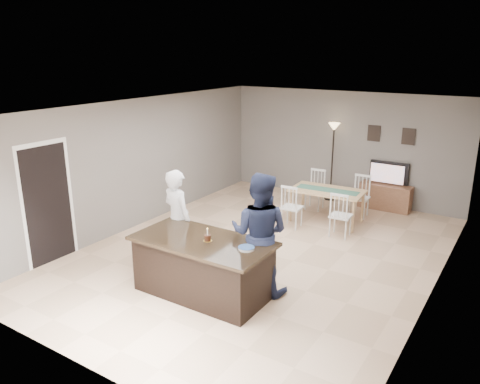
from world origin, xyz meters
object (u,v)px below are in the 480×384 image
Objects in this scene: kitchen_island at (203,266)px; floor_lamp at (333,141)px; television at (388,173)px; dining_table at (327,195)px; man at (259,233)px; birthday_cake at (208,238)px; tv_console at (385,197)px; woman at (178,219)px; plate_stack at (246,248)px.

floor_lamp is (-0.18, 5.59, 1.05)m from kitchen_island.
floor_lamp is at bearing 2.08° from television.
man is at bearing -88.07° from dining_table.
floor_lamp is (-0.27, 5.58, 0.56)m from birthday_cake.
floor_lamp reaches higher than tv_console.
woman is (-2.15, -5.02, 0.57)m from tv_console.
man reaches higher than plate_stack.
birthday_cake is (-1.11, -5.63, 0.09)m from television.
floor_lamp is at bearing -92.31° from man.
floor_lamp is (-0.85, 5.04, 0.55)m from man.
floor_lamp reaches higher than kitchen_island.
dining_table is at bearing -95.48° from woman.
floor_lamp reaches higher than woman.
man reaches higher than television.
dining_table is at bearing 62.71° from television.
plate_stack is at bearing 4.13° from kitchen_island.
floor_lamp reaches higher than dining_table.
man is (0.67, 0.55, 0.51)m from kitchen_island.
television reaches higher than tv_console.
tv_console is 5.82× the size of birthday_cake.
man reaches higher than birthday_cake.
man is 0.99× the size of floor_lamp.
television is (1.20, 5.64, 0.41)m from kitchen_island.
plate_stack is at bearing 4.13° from birthday_cake.
plate_stack reaches higher than kitchen_island.
television is 0.47× the size of floor_lamp.
man is at bearing 84.10° from television.
floor_lamp is at bearing 105.72° from dining_table.
television reaches higher than birthday_cake.
man reaches higher than woman.
dining_table is 0.94× the size of floor_lamp.
plate_stack is (0.66, 0.05, -0.03)m from birthday_cake.
television is 0.52× the size of woman.
floor_lamp is at bearing 99.50° from plate_stack.
woman is 0.95× the size of dining_table.
woman is (-0.95, 0.55, 0.42)m from kitchen_island.
birthday_cake is at bearing -101.27° from tv_console.
woman reaches higher than television.
kitchen_island is at bearing -102.16° from tv_console.
floor_lamp reaches higher than television.
tv_console is 1.31× the size of television.
television is 5.74m from birthday_cake.
woman reaches higher than dining_table.
kitchen_island is 5.69m from floor_lamp.
man is 8.09× the size of plate_stack.
television is 5.12m from man.
tv_console is at bearing 78.73° from birthday_cake.
birthday_cake reaches higher than kitchen_island.
television is at bearing -97.65° from woman.
kitchen_island is 1.23× the size of woman.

